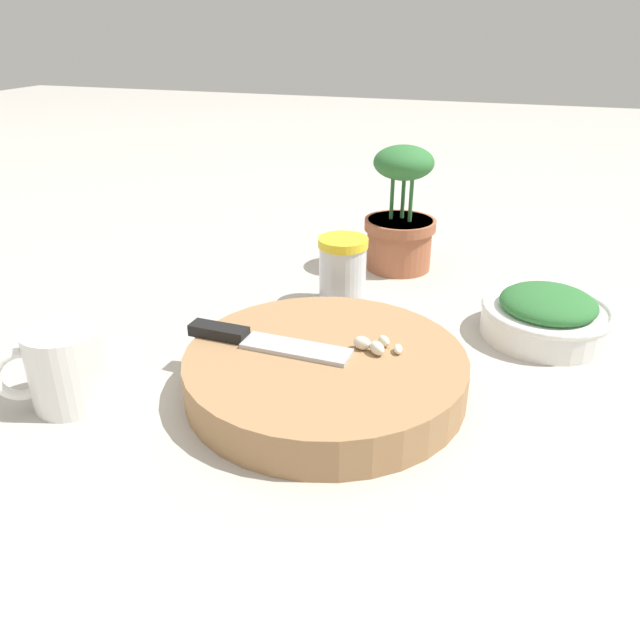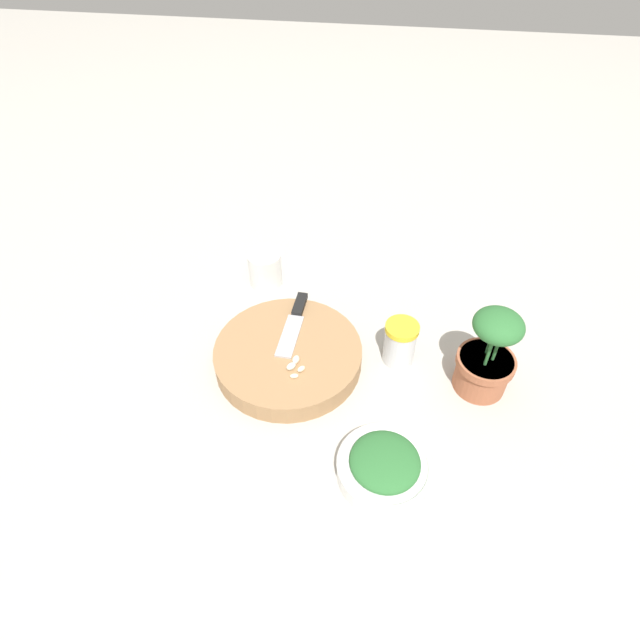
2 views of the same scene
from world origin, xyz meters
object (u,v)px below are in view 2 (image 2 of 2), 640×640
Objects in this scene: cutting_board at (288,356)px; garlic_cloves at (295,365)px; potted_herb at (487,358)px; spice_jar at (400,343)px; herb_bowl at (384,466)px; coffee_mug at (265,268)px; chef_knife at (295,320)px.

cutting_board is 0.06m from garlic_cloves.
potted_herb reaches higher than garlic_cloves.
spice_jar is (-0.05, 0.22, 0.03)m from cutting_board.
herb_bowl is (0.22, 0.21, 0.01)m from cutting_board.
garlic_cloves is 0.26m from herb_bowl.
coffee_mug is at bearing -156.34° from cutting_board.
chef_knife is 1.94× the size of coffee_mug.
garlic_cloves reaches higher than cutting_board.
cutting_board is 0.08m from chef_knife.
cutting_board is 0.31m from herb_bowl.
garlic_cloves is at bearing 27.10° from cutting_board.
chef_knife is at bearing 32.39° from coffee_mug.
herb_bowl is at bearing -2.58° from spice_jar.
herb_bowl is 0.27m from spice_jar.
coffee_mug is at bearing -55.57° from chef_knife.
spice_jar is (-0.27, 0.01, 0.02)m from herb_bowl.
spice_jar is 0.17m from potted_herb.
spice_jar is at bearing -105.63° from potted_herb.
herb_bowl is 1.68× the size of coffee_mug.
coffee_mug is (-0.24, -0.11, 0.02)m from cutting_board.
herb_bowl is 0.56m from coffee_mug.
chef_knife is at bearing -144.85° from herb_bowl.
herb_bowl is 1.67× the size of spice_jar.
spice_jar is at bearing 59.03° from coffee_mug.
potted_herb is (-0.05, 0.36, 0.03)m from garlic_cloves.
garlic_cloves reaches higher than chef_knife.
garlic_cloves is at bearing -133.24° from herb_bowl.
spice_jar reaches higher than herb_bowl.
chef_knife is 1.93× the size of spice_jar.
chef_knife is at bearing -179.50° from cutting_board.
cutting_board is at bearing -136.64° from herb_bowl.
spice_jar is 0.50× the size of potted_herb.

